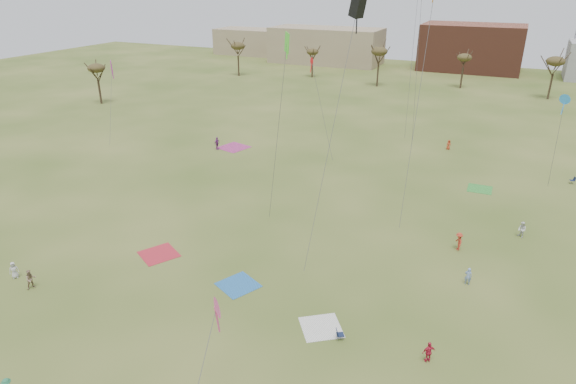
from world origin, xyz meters
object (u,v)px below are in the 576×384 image
at_px(flyer_near_left, 14,270).
at_px(camp_chair_right, 572,182).
at_px(spectator_fore_a, 429,352).
at_px(camp_chair_center, 340,336).

distance_m(flyer_near_left, camp_chair_right, 61.71).
bearing_deg(spectator_fore_a, camp_chair_right, -142.64).
relative_size(spectator_fore_a, camp_chair_right, 1.80).
bearing_deg(camp_chair_center, flyer_near_left, 67.75).
distance_m(flyer_near_left, spectator_fore_a, 33.83).
xyz_separation_m(spectator_fore_a, camp_chair_center, (-6.00, -0.39, -0.52)).
height_order(spectator_fore_a, camp_chair_right, spectator_fore_a).
distance_m(spectator_fore_a, camp_chair_center, 6.03).
distance_m(spectator_fore_a, camp_chair_right, 39.95).
bearing_deg(flyer_near_left, camp_chair_right, -8.25).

